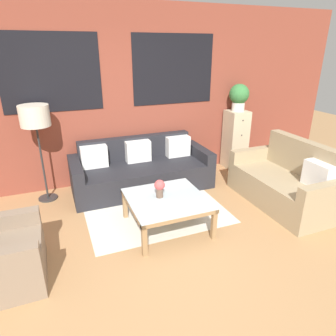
{
  "coord_description": "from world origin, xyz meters",
  "views": [
    {
      "loc": [
        -1.04,
        -2.36,
        2.14
      ],
      "look_at": [
        0.41,
        1.29,
        0.55
      ],
      "focal_mm": 32.0,
      "sensor_mm": 36.0,
      "label": 1
    }
  ],
  "objects_px": {
    "couch_dark": "(141,171)",
    "floor_lamp": "(35,119)",
    "coffee_table": "(167,202)",
    "settee_vintage": "(286,183)",
    "drawer_cabinet": "(235,140)",
    "potted_plant": "(239,96)",
    "flower_vase": "(160,187)"
  },
  "relations": [
    {
      "from": "floor_lamp",
      "to": "flower_vase",
      "type": "bearing_deg",
      "value": -45.17
    },
    {
      "from": "potted_plant",
      "to": "flower_vase",
      "type": "height_order",
      "value": "potted_plant"
    },
    {
      "from": "floor_lamp",
      "to": "coffee_table",
      "type": "bearing_deg",
      "value": -44.95
    },
    {
      "from": "settee_vintage",
      "to": "floor_lamp",
      "type": "height_order",
      "value": "floor_lamp"
    },
    {
      "from": "coffee_table",
      "to": "potted_plant",
      "type": "relative_size",
      "value": 1.98
    },
    {
      "from": "couch_dark",
      "to": "flower_vase",
      "type": "relative_size",
      "value": 9.55
    },
    {
      "from": "floor_lamp",
      "to": "couch_dark",
      "type": "bearing_deg",
      "value": -5.0
    },
    {
      "from": "potted_plant",
      "to": "couch_dark",
      "type": "bearing_deg",
      "value": -173.37
    },
    {
      "from": "floor_lamp",
      "to": "drawer_cabinet",
      "type": "distance_m",
      "value": 3.43
    },
    {
      "from": "settee_vintage",
      "to": "drawer_cabinet",
      "type": "relative_size",
      "value": 1.48
    },
    {
      "from": "settee_vintage",
      "to": "drawer_cabinet",
      "type": "xyz_separation_m",
      "value": [
        0.12,
        1.51,
        0.23
      ]
    },
    {
      "from": "potted_plant",
      "to": "flower_vase",
      "type": "relative_size",
      "value": 2.07
    },
    {
      "from": "coffee_table",
      "to": "potted_plant",
      "type": "bearing_deg",
      "value": 37.17
    },
    {
      "from": "settee_vintage",
      "to": "coffee_table",
      "type": "height_order",
      "value": "settee_vintage"
    },
    {
      "from": "flower_vase",
      "to": "couch_dark",
      "type": "bearing_deg",
      "value": 84.01
    },
    {
      "from": "coffee_table",
      "to": "flower_vase",
      "type": "distance_m",
      "value": 0.21
    },
    {
      "from": "couch_dark",
      "to": "floor_lamp",
      "type": "distance_m",
      "value": 1.73
    },
    {
      "from": "coffee_table",
      "to": "drawer_cabinet",
      "type": "height_order",
      "value": "drawer_cabinet"
    },
    {
      "from": "coffee_table",
      "to": "floor_lamp",
      "type": "bearing_deg",
      "value": 135.05
    },
    {
      "from": "floor_lamp",
      "to": "potted_plant",
      "type": "xyz_separation_m",
      "value": [
        3.36,
        0.09,
        0.12
      ]
    },
    {
      "from": "flower_vase",
      "to": "drawer_cabinet",
      "type": "bearing_deg",
      "value": 35.07
    },
    {
      "from": "settee_vintage",
      "to": "potted_plant",
      "type": "relative_size",
      "value": 3.36
    },
    {
      "from": "couch_dark",
      "to": "floor_lamp",
      "type": "height_order",
      "value": "floor_lamp"
    },
    {
      "from": "potted_plant",
      "to": "flower_vase",
      "type": "xyz_separation_m",
      "value": [
        -2.03,
        -1.43,
        -0.79
      ]
    },
    {
      "from": "potted_plant",
      "to": "settee_vintage",
      "type": "bearing_deg",
      "value": -94.51
    },
    {
      "from": "settee_vintage",
      "to": "potted_plant",
      "type": "bearing_deg",
      "value": 85.49
    },
    {
      "from": "floor_lamp",
      "to": "flower_vase",
      "type": "xyz_separation_m",
      "value": [
        1.33,
        -1.33,
        -0.67
      ]
    },
    {
      "from": "drawer_cabinet",
      "to": "potted_plant",
      "type": "bearing_deg",
      "value": 90.0
    },
    {
      "from": "settee_vintage",
      "to": "coffee_table",
      "type": "bearing_deg",
      "value": 179.24
    },
    {
      "from": "couch_dark",
      "to": "coffee_table",
      "type": "bearing_deg",
      "value": -92.53
    },
    {
      "from": "couch_dark",
      "to": "potted_plant",
      "type": "height_order",
      "value": "potted_plant"
    },
    {
      "from": "floor_lamp",
      "to": "flower_vase",
      "type": "distance_m",
      "value": 2.0
    }
  ]
}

